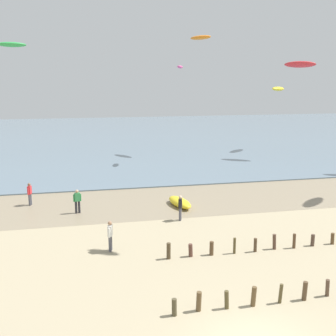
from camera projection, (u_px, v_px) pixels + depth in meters
The scene contains 12 objects.
wet_sand_strip at pixel (160, 201), 31.97m from camera, with size 120.00×8.45×0.01m, color gray.
sea at pixel (116, 136), 69.49m from camera, with size 160.00×70.00×0.10m, color slate.
person_mid_beach at pixel (30, 193), 30.84m from camera, with size 0.31×0.55×1.71m.
person_by_waterline at pixel (180, 207), 27.51m from camera, with size 0.33×0.54×1.71m.
person_left_flank at pixel (110, 235), 22.53m from camera, with size 0.31×0.55×1.71m.
person_right_flank at pixel (77, 201), 28.99m from camera, with size 0.56×0.29×1.71m.
grounded_kite at pixel (180, 202), 30.73m from camera, with size 3.03×1.09×0.61m, color yellow.
kite_aloft_0 at pixel (180, 67), 44.54m from camera, with size 1.89×0.60×0.30m, color #E54C99.
kite_aloft_1 at pixel (278, 89), 53.76m from camera, with size 3.40×1.09×0.54m, color yellow.
kite_aloft_4 at pixel (12, 45), 31.79m from camera, with size 2.20×0.70×0.35m, color green.
kite_aloft_5 at pixel (201, 38), 49.74m from camera, with size 3.16×1.01×0.50m, color orange.
kite_aloft_8 at pixel (300, 64), 47.40m from camera, with size 3.52×1.13×0.56m, color red.
Camera 1 is at (-5.81, -11.77, 9.18)m, focal length 44.18 mm.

